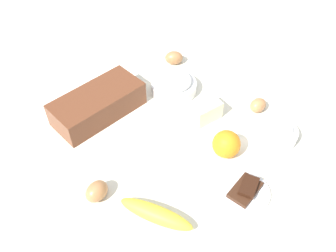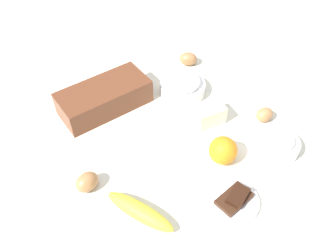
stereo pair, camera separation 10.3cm
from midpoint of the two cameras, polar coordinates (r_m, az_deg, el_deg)
name	(u,v)px [view 1 (the left image)]	position (r m, az deg, el deg)	size (l,w,h in m)	color
ground_plane	(168,138)	(1.07, -2.76, -2.00)	(2.40, 2.40, 0.02)	silver
loaf_pan	(98,104)	(1.12, -13.69, 3.35)	(0.29, 0.15, 0.08)	brown
flour_bowl	(276,132)	(1.06, 14.27, -1.08)	(0.12, 0.12, 0.06)	white
sugar_bowl	(174,84)	(1.18, -1.55, 6.55)	(0.15, 0.15, 0.07)	white
banana	(156,214)	(0.88, -5.38, -13.98)	(0.19, 0.04, 0.04)	yellow
orange_fruit	(226,144)	(0.99, 6.36, -3.04)	(0.08, 0.08, 0.08)	orange
butter_block	(205,110)	(1.09, 3.21, 2.35)	(0.09, 0.06, 0.06)	#F4EDB2
egg_near_butter	(258,105)	(1.14, 11.67, 3.14)	(0.04, 0.04, 0.06)	#B17848
egg_beside_bowl	(174,58)	(1.31, -1.33, 10.71)	(0.05, 0.05, 0.06)	#A16C41
egg_loose	(97,191)	(0.94, -14.44, -10.21)	(0.05, 0.05, 0.06)	#A77044
chocolate_plate	(245,191)	(0.94, 9.09, -10.37)	(0.13, 0.13, 0.03)	white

